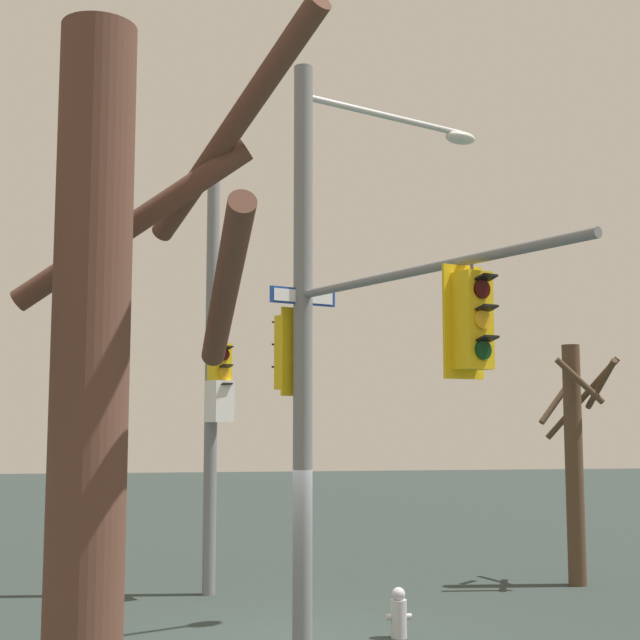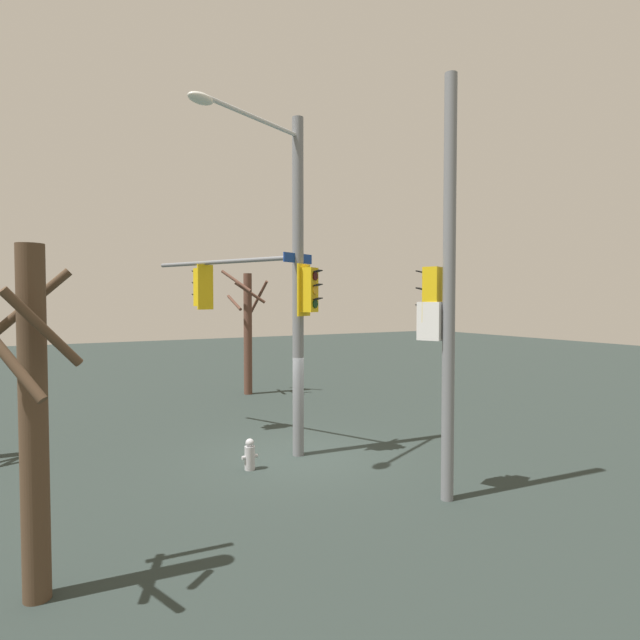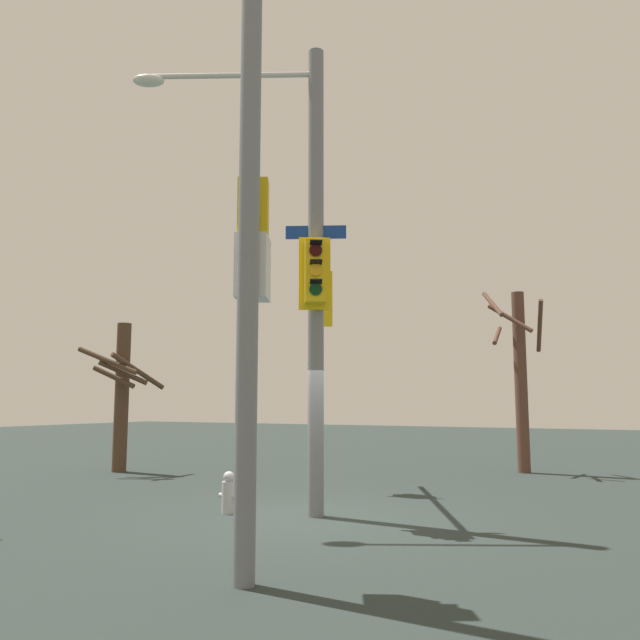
{
  "view_description": "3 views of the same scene",
  "coord_description": "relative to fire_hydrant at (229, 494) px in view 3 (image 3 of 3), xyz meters",
  "views": [
    {
      "loc": [
        -1.54,
        -12.87,
        3.26
      ],
      "look_at": [
        0.19,
        -0.54,
        4.62
      ],
      "focal_mm": 49.58,
      "sensor_mm": 36.0,
      "label": 1
    },
    {
      "loc": [
        5.83,
        11.46,
        3.95
      ],
      "look_at": [
        -0.51,
        0.09,
        3.45
      ],
      "focal_mm": 28.93,
      "sensor_mm": 36.0,
      "label": 2
    },
    {
      "loc": [
        -5.25,
        9.89,
        1.95
      ],
      "look_at": [
        -0.17,
        0.0,
        3.37
      ],
      "focal_mm": 35.99,
      "sensor_mm": 36.0,
      "label": 3
    }
  ],
  "objects": [
    {
      "name": "ground_plane",
      "position": [
        -1.49,
        -0.31,
        -0.34
      ],
      "size": [
        80.0,
        80.0,
        0.0
      ],
      "primitive_type": "plane",
      "color": "#283330"
    },
    {
      "name": "bare_tree_behind_pole",
      "position": [
        6.61,
        -4.1,
        1.87
      ],
      "size": [
        1.75,
        1.75,
        4.2
      ],
      "color": "#4C3626",
      "rests_on": "ground"
    },
    {
      "name": "fire_hydrant",
      "position": [
        0.0,
        0.0,
        0.0
      ],
      "size": [
        0.38,
        0.24,
        0.73
      ],
      "color": "#B2B2B7",
      "rests_on": "ground"
    },
    {
      "name": "secondary_pole_assembly",
      "position": [
        -2.69,
        3.49,
        3.68
      ],
      "size": [
        0.54,
        0.76,
        8.31
      ],
      "rotation": [
        0.0,
        0.0,
        5.15
      ],
      "color": "slate",
      "rests_on": "ground"
    },
    {
      "name": "bare_tree_across_street",
      "position": [
        -3.47,
        -9.1,
        2.41
      ],
      "size": [
        1.84,
        1.82,
        5.2
      ],
      "color": "brown",
      "rests_on": "ground"
    },
    {
      "name": "main_signal_pole_assembly",
      "position": [
        -1.09,
        -0.93,
        4.21
      ],
      "size": [
        3.71,
        6.48,
        8.5
      ],
      "rotation": [
        0.0,
        0.0,
        5.16
      ],
      "color": "slate",
      "rests_on": "ground"
    }
  ]
}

